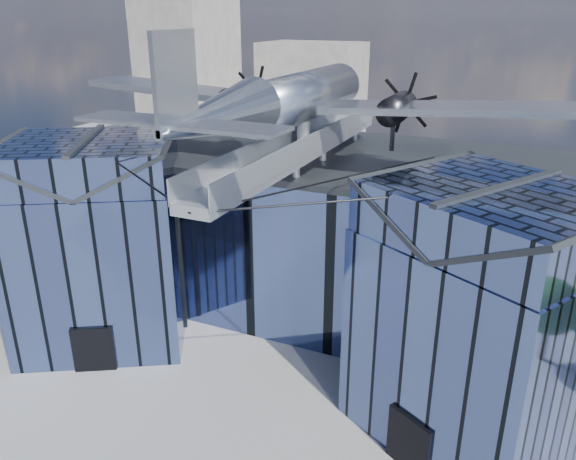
% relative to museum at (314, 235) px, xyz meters
% --- Properties ---
extents(ground_plane, '(120.00, 120.00, 0.00)m').
position_rel_museum_xyz_m(ground_plane, '(-0.00, -5.82, -5.54)').
color(ground_plane, gray).
extents(museum, '(32.88, 24.50, 17.60)m').
position_rel_museum_xyz_m(museum, '(0.00, 0.00, 0.00)').
color(museum, '#435488').
rests_on(museum, ground).
extents(bg_towers, '(77.00, 24.50, 26.00)m').
position_rel_museum_xyz_m(bg_towers, '(1.45, 44.67, 4.47)').
color(bg_towers, gray).
rests_on(bg_towers, ground).
extents(tree_plaza_w, '(3.54, 3.54, 5.12)m').
position_rel_museum_xyz_m(tree_plaza_w, '(-18.72, -5.16, -2.08)').
color(tree_plaza_w, '#362215').
rests_on(tree_plaza_w, ground).
extents(tree_side_w, '(4.18, 4.18, 5.38)m').
position_rel_museum_xyz_m(tree_side_w, '(-21.20, -4.19, -1.90)').
color(tree_side_w, '#362215').
rests_on(tree_side_w, ground).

